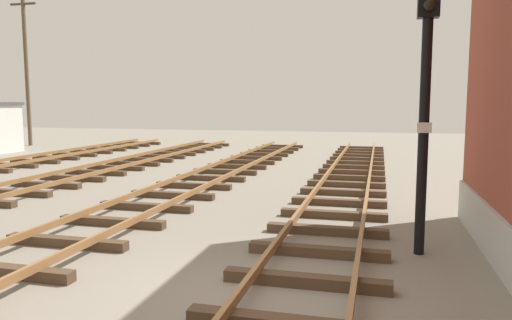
{
  "coord_description": "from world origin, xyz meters",
  "views": [
    {
      "loc": [
        1.7,
        -6.19,
        2.72
      ],
      "look_at": [
        -1.41,
        6.06,
        1.23
      ],
      "focal_mm": 34.14,
      "sensor_mm": 36.0,
      "label": 1
    }
  ],
  "objects": [
    {
      "name": "signal_mast",
      "position": [
        2.45,
        2.81,
        3.31
      ],
      "size": [
        0.36,
        0.4,
        5.26
      ],
      "color": "black",
      "rests_on": "ground"
    },
    {
      "name": "ground_plane",
      "position": [
        0.0,
        0.0,
        0.0
      ],
      "size": [
        80.0,
        80.0,
        0.0
      ],
      "primitive_type": "plane",
      "color": "gray"
    },
    {
      "name": "track_near_building",
      "position": [
        0.7,
        -0.0,
        0.13
      ],
      "size": [
        2.5,
        47.28,
        0.32
      ],
      "color": "#4C3826",
      "rests_on": "ground"
    },
    {
      "name": "utility_pole_far",
      "position": [
        -20.03,
        20.44,
        4.81
      ],
      "size": [
        1.8,
        0.24,
        9.24
      ],
      "color": "brown",
      "rests_on": "ground"
    },
    {
      "name": "track_centre",
      "position": [
        -4.0,
        -0.0,
        0.13
      ],
      "size": [
        2.5,
        47.28,
        0.32
      ],
      "color": "#4C3826",
      "rests_on": "ground"
    }
  ]
}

